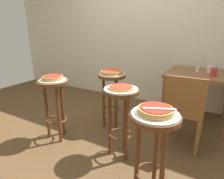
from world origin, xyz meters
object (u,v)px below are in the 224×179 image
at_px(stool_rear, 112,90).
at_px(dining_table, 200,81).
at_px(serving_plate_rear, 112,74).
at_px(cup_far_edge, 210,69).
at_px(wooden_chair, 184,109).
at_px(pizza_foreground, 156,110).
at_px(stool_middle, 55,97).
at_px(stool_leftside, 121,109).
at_px(pizza_leftside, 121,87).
at_px(pizza_rear, 112,72).
at_px(serving_plate_foreground, 155,114).
at_px(serving_plate_middle, 53,80).
at_px(cup_near_edge, 214,72).
at_px(pizza_server_knife, 159,109).
at_px(condiment_shaker, 198,69).
at_px(stool_foreground, 153,141).
at_px(serving_plate_leftside, 121,89).
at_px(pizza_middle, 52,78).

height_order(stool_rear, dining_table, stool_rear).
height_order(serving_plate_rear, cup_far_edge, cup_far_edge).
bearing_deg(wooden_chair, cup_far_edge, 78.03).
distance_m(pizza_foreground, stool_middle, 1.35).
height_order(stool_leftside, pizza_leftside, pizza_leftside).
xyz_separation_m(pizza_foreground, pizza_rear, (-0.84, 0.89, -0.00)).
bearing_deg(serving_plate_rear, serving_plate_foreground, -46.43).
relative_size(serving_plate_middle, pizza_leftside, 1.22).
height_order(cup_near_edge, pizza_server_knife, cup_near_edge).
bearing_deg(dining_table, stool_leftside, -116.30).
distance_m(serving_plate_rear, wooden_chair, 0.96).
distance_m(stool_leftside, pizza_leftside, 0.23).
xyz_separation_m(cup_far_edge, condiment_shaker, (-0.16, -0.05, -0.01)).
xyz_separation_m(stool_foreground, pizza_leftside, (-0.46, 0.39, 0.23)).
bearing_deg(serving_plate_leftside, stool_leftside, 180.00).
bearing_deg(pizza_foreground, pizza_server_knife, -33.69).
bearing_deg(stool_rear, serving_plate_rear, 82.87).
bearing_deg(pizza_middle, serving_plate_foreground, -13.22).
relative_size(stool_foreground, stool_middle, 1.00).
bearing_deg(stool_middle, dining_table, 42.47).
relative_size(serving_plate_leftside, cup_far_edge, 3.46).
bearing_deg(pizza_leftside, wooden_chair, 41.46).
bearing_deg(wooden_chair, cup_near_edge, 71.21).
relative_size(pizza_foreground, serving_plate_leftside, 0.73).
relative_size(pizza_rear, cup_near_edge, 2.77).
xyz_separation_m(stool_middle, wooden_chair, (1.37, 0.56, -0.07)).
distance_m(pizza_middle, dining_table, 1.95).
relative_size(stool_leftside, pizza_server_knife, 3.36).
relative_size(pizza_rear, condiment_shaker, 3.73).
bearing_deg(pizza_rear, dining_table, 36.45).
height_order(stool_middle, pizza_rear, pizza_rear).
xyz_separation_m(stool_middle, condiment_shaker, (1.38, 1.34, 0.23)).
distance_m(stool_foreground, pizza_server_knife, 0.27).
xyz_separation_m(dining_table, pizza_server_knife, (-0.12, -1.64, 0.19)).
height_order(dining_table, cup_far_edge, cup_far_edge).
relative_size(pizza_foreground, pizza_middle, 1.05).
bearing_deg(stool_foreground, stool_leftside, 139.91).
bearing_deg(condiment_shaker, serving_plate_leftside, -113.93).
bearing_deg(condiment_shaker, pizza_rear, -141.20).
height_order(serving_plate_foreground, pizza_foreground, pizza_foreground).
height_order(pizza_middle, pizza_leftside, pizza_middle).
bearing_deg(pizza_rear, stool_foreground, -46.43).
bearing_deg(stool_middle, cup_near_edge, 37.20).
bearing_deg(dining_table, pizza_leftside, -116.30).
bearing_deg(cup_far_edge, dining_table, -146.83).
xyz_separation_m(pizza_leftside, stool_rear, (-0.38, 0.50, -0.23)).
distance_m(stool_middle, stool_leftside, 0.83).
height_order(serving_plate_leftside, pizza_leftside, pizza_leftside).
relative_size(pizza_rear, wooden_chair, 0.34).
relative_size(stool_foreground, pizza_foreground, 3.04).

